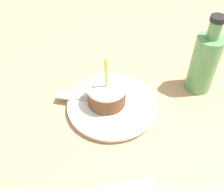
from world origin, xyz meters
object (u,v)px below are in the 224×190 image
object	(u,v)px
fork	(84,99)
bottle	(204,62)
plate	(112,105)
cake_slice	(106,94)

from	to	relation	value
fork	bottle	xyz separation A→B (m)	(-0.01, 0.32, 0.07)
plate	fork	size ratio (longest dim) A/B	1.39
bottle	cake_slice	bearing A→B (deg)	-84.26
plate	cake_slice	distance (m)	0.04
plate	cake_slice	size ratio (longest dim) A/B	1.63
cake_slice	fork	size ratio (longest dim) A/B	0.85
plate	bottle	xyz separation A→B (m)	(-0.03, 0.25, 0.08)
fork	bottle	bearing A→B (deg)	91.17
bottle	plate	bearing A→B (deg)	-82.59
fork	bottle	world-z (taller)	bottle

